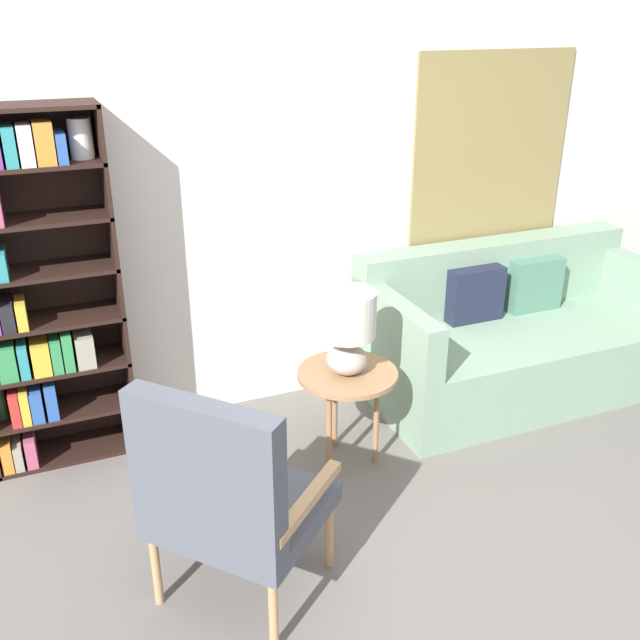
{
  "coord_description": "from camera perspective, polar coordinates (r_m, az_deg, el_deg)",
  "views": [
    {
      "loc": [
        -1.11,
        -1.7,
        2.23
      ],
      "look_at": [
        0.05,
        1.08,
        0.9
      ],
      "focal_mm": 40.0,
      "sensor_mm": 36.0,
      "label": 1
    }
  ],
  "objects": [
    {
      "name": "table_lamp",
      "position": [
        3.5,
        2.21,
        -0.47
      ],
      "size": [
        0.28,
        0.28,
        0.44
      ],
      "color": "#A59E93",
      "rests_on": "side_table"
    },
    {
      "name": "couch",
      "position": [
        4.62,
        15.24,
        -1.38
      ],
      "size": [
        1.89,
        0.9,
        0.88
      ],
      "color": "gray",
      "rests_on": "ground_plane"
    },
    {
      "name": "side_table",
      "position": [
        3.65,
        2.2,
        -4.96
      ],
      "size": [
        0.51,
        0.51,
        0.53
      ],
      "color": "#99704C",
      "rests_on": "ground_plane"
    },
    {
      "name": "armchair",
      "position": [
        2.78,
        -7.66,
        -13.5
      ],
      "size": [
        0.84,
        0.84,
        1.0
      ],
      "color": "tan",
      "rests_on": "ground_plane"
    },
    {
      "name": "bookshelf",
      "position": [
        3.77,
        -22.23,
        2.09
      ],
      "size": [
        0.73,
        0.3,
        1.83
      ],
      "color": "black",
      "rests_on": "ground_plane"
    },
    {
      "name": "wall_back",
      "position": [
        4.0,
        -5.37,
        11.02
      ],
      "size": [
        6.4,
        0.08,
        2.7
      ],
      "color": "silver",
      "rests_on": "ground_plane"
    }
  ]
}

